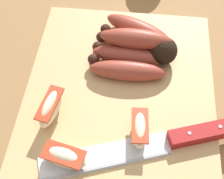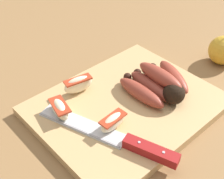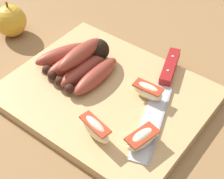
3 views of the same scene
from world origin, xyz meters
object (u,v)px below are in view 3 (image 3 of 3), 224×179
Objects in this scene: apple_wedge_middle at (142,139)px; apple_wedge_far at (95,129)px; whole_apple at (11,21)px; banana_bunch at (81,62)px; chefs_knife at (164,84)px; apple_wedge_near at (148,91)px.

apple_wedge_middle is 0.97× the size of apple_wedge_far.
whole_apple is (0.42, -0.10, -0.00)m from apple_wedge_middle.
banana_bunch reaches higher than apple_wedge_middle.
chefs_knife is 0.17m from apple_wedge_far.
banana_bunch is 0.22m from whole_apple.
whole_apple is at bearing -20.12° from apple_wedge_far.
apple_wedge_middle is at bearing -155.18° from apple_wedge_far.
apple_wedge_far is 0.80× the size of whole_apple.
banana_bunch is at bearing 175.99° from whole_apple.
apple_wedge_near is 0.37m from whole_apple.
chefs_knife is 4.55× the size of apple_wedge_near.
apple_wedge_middle is at bearing 167.11° from whole_apple.
chefs_knife is at bearing -173.51° from whole_apple.
banana_bunch reaches higher than apple_wedge_far.
chefs_knife is at bearing -159.37° from banana_bunch.
whole_apple is at bearing -0.07° from apple_wedge_near.
apple_wedge_far is (-0.13, 0.11, -0.00)m from banana_bunch.
apple_wedge_middle is (-0.04, 0.14, 0.01)m from chefs_knife.
apple_wedge_near is at bearing 179.93° from whole_apple.
whole_apple is at bearing 6.49° from chefs_knife.
apple_wedge_far is (0.02, 0.13, 0.00)m from apple_wedge_near.
whole_apple is at bearing -4.01° from banana_bunch.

